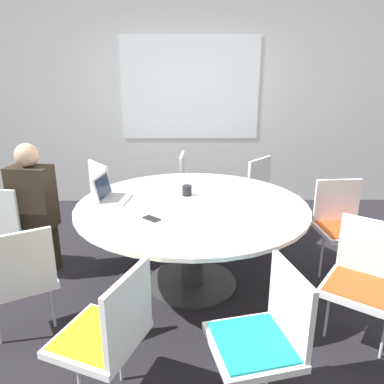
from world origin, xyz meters
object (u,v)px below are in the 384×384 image
at_px(chair_0, 6,222).
at_px(chair_8, 111,192).
at_px(chair_3, 265,332).
at_px(chair_6, 268,191).
at_px(laptop, 110,194).
at_px(chair_1, 20,275).
at_px(person_0, 34,200).
at_px(coffee_cup, 187,190).
at_px(cell_phone, 152,219).
at_px(chair_2, 109,330).
at_px(chair_7, 193,183).
at_px(chair_4, 364,275).
at_px(chair_5, 342,221).

distance_m(chair_0, chair_8, 1.13).
bearing_deg(chair_3, chair_0, 40.96).
xyz_separation_m(chair_6, laptop, (-1.54, -0.94, 0.28)).
relative_size(chair_3, laptop, 2.59).
height_order(chair_0, chair_6, same).
relative_size(chair_1, person_0, 0.71).
distance_m(chair_0, coffee_cup, 1.62).
distance_m(coffee_cup, cell_phone, 0.60).
bearing_deg(chair_6, coffee_cup, -4.96).
bearing_deg(cell_phone, chair_0, 159.37).
bearing_deg(chair_2, chair_7, 12.01).
bearing_deg(chair_4, chair_7, -25.72).
xyz_separation_m(chair_8, person_0, (-0.50, -0.80, 0.19)).
height_order(chair_4, chair_8, same).
bearing_deg(person_0, chair_6, 28.40).
height_order(chair_6, chair_8, same).
bearing_deg(chair_1, chair_3, -50.44).
bearing_deg(chair_0, chair_7, 43.60).
height_order(chair_5, chair_8, same).
bearing_deg(chair_1, coffee_cup, 10.90).
bearing_deg(chair_0, chair_6, 27.50).
bearing_deg(chair_6, chair_1, -6.21).
height_order(chair_6, chair_7, same).
distance_m(chair_7, laptop, 1.46).
bearing_deg(chair_5, coffee_cup, -6.08).
height_order(chair_2, chair_7, same).
bearing_deg(chair_8, cell_phone, -14.79).
bearing_deg(cell_phone, chair_5, 17.25).
relative_size(chair_0, chair_2, 1.00).
bearing_deg(laptop, coffee_cup, -71.98).
height_order(chair_4, chair_6, same).
bearing_deg(chair_1, chair_0, 89.85).
height_order(chair_2, chair_5, same).
distance_m(chair_4, laptop, 2.02).
bearing_deg(chair_4, chair_3, 72.62).
relative_size(chair_0, chair_1, 1.00).
relative_size(chair_3, coffee_cup, 9.50).
relative_size(chair_6, chair_8, 1.00).
distance_m(chair_3, chair_7, 2.66).
height_order(chair_7, coffee_cup, chair_7).
height_order(chair_1, chair_4, same).
xyz_separation_m(chair_5, cell_phone, (-1.64, -0.51, 0.24)).
relative_size(laptop, coffee_cup, 3.67).
distance_m(chair_3, person_0, 2.32).
distance_m(chair_4, person_0, 2.69).
relative_size(chair_8, coffee_cup, 9.50).
distance_m(chair_2, chair_4, 1.65).
xyz_separation_m(chair_3, chair_4, (0.75, 0.55, 0.00)).
bearing_deg(chair_7, chair_8, -66.10).
xyz_separation_m(chair_7, person_0, (-1.41, -1.13, 0.19)).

